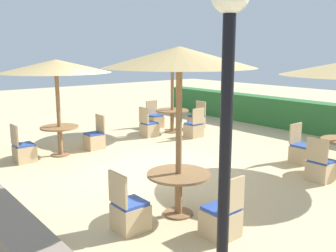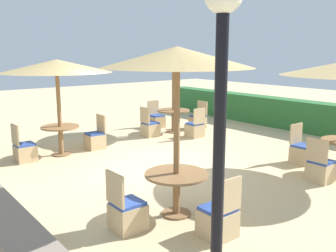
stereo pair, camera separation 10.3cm
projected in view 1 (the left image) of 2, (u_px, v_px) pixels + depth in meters
ground_plane at (148, 167)px, 8.63m from camera, size 40.00×40.00×0.00m
hedge_row at (303, 116)px, 12.52m from camera, size 13.00×0.70×1.01m
lamp_post at (227, 83)px, 3.47m from camera, size 0.36×0.36×3.32m
parasol_back_left at (172, 57)px, 11.92m from camera, size 2.39×2.39×2.63m
round_table_back_left at (172, 115)px, 12.28m from camera, size 1.07×1.07×0.74m
patio_chair_back_left_west at (155, 120)px, 13.08m from camera, size 0.46×0.46×0.93m
patio_chair_back_left_north at (197, 121)px, 12.96m from camera, size 0.46×0.46×0.93m
patio_chair_back_left_east at (194, 129)px, 11.62m from camera, size 0.46×0.46×0.93m
patio_chair_back_left_south at (149, 128)px, 11.73m from camera, size 0.46×0.46×0.93m
parasol_front_left at (56, 66)px, 9.21m from camera, size 2.74×2.74×2.44m
round_table_front_left at (60, 134)px, 9.54m from camera, size 0.96×0.96×0.75m
patio_chair_front_left_north at (95, 139)px, 10.23m from camera, size 0.46×0.46×0.93m
patio_chair_front_left_south at (24, 151)px, 9.01m from camera, size 0.46×0.46×0.93m
parasol_front_right at (179, 58)px, 5.66m from camera, size 2.36×2.36×2.71m
round_table_front_right at (179, 182)px, 6.05m from camera, size 1.03×1.03×0.71m
patio_chair_front_right_south at (130, 213)px, 5.57m from camera, size 0.46×0.46×0.93m
patio_chair_front_right_east at (221, 219)px, 5.37m from camera, size 0.46×0.46×0.93m
patio_chair_back_right_south at (320, 169)px, 7.70m from camera, size 0.46×0.46×0.93m
patio_chair_back_right_west at (301, 152)px, 8.97m from camera, size 0.46×0.46×0.93m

